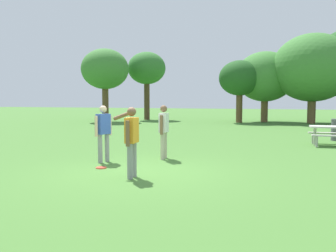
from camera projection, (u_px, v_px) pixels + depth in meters
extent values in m
plane|color=#447530|center=(140.00, 172.00, 8.86)|extent=(120.00, 120.00, 0.00)
cylinder|color=#B7AD93|center=(165.00, 145.00, 11.01)|extent=(0.13, 0.13, 0.82)
cylinder|color=#B7AD93|center=(163.00, 146.00, 10.76)|extent=(0.13, 0.13, 0.82)
cube|color=white|center=(164.00, 123.00, 10.83)|extent=(0.25, 0.39, 0.58)
sphere|color=brown|center=(164.00, 109.00, 10.80)|extent=(0.21, 0.21, 0.21)
cylinder|color=brown|center=(166.00, 124.00, 11.08)|extent=(0.09, 0.09, 0.58)
cylinder|color=brown|center=(161.00, 125.00, 10.58)|extent=(0.09, 0.09, 0.58)
cylinder|color=gray|center=(130.00, 161.00, 8.11)|extent=(0.13, 0.13, 0.82)
cylinder|color=gray|center=(134.00, 159.00, 8.36)|extent=(0.13, 0.13, 0.82)
cube|color=orange|center=(132.00, 130.00, 8.18)|extent=(0.25, 0.39, 0.58)
sphere|color=brown|center=(132.00, 112.00, 8.15)|extent=(0.21, 0.21, 0.21)
cylinder|color=brown|center=(128.00, 133.00, 7.93)|extent=(0.09, 0.09, 0.58)
cylinder|color=brown|center=(125.00, 115.00, 8.47)|extent=(0.58, 0.13, 0.28)
cylinder|color=gray|center=(107.00, 148.00, 10.38)|extent=(0.13, 0.13, 0.82)
cylinder|color=gray|center=(100.00, 149.00, 10.18)|extent=(0.13, 0.13, 0.82)
cube|color=#3856B7|center=(103.00, 124.00, 10.23)|extent=(0.34, 0.43, 0.58)
sphere|color=beige|center=(103.00, 109.00, 10.20)|extent=(0.21, 0.21, 0.21)
cylinder|color=beige|center=(110.00, 125.00, 10.44)|extent=(0.09, 0.09, 0.58)
cylinder|color=beige|center=(96.00, 126.00, 10.03)|extent=(0.09, 0.09, 0.58)
cylinder|color=#E04733|center=(101.00, 168.00, 9.42)|extent=(0.29, 0.29, 0.03)
cube|color=beige|center=(333.00, 127.00, 13.94)|extent=(1.74, 0.86, 0.06)
cube|color=#B6B2A8|center=(336.00, 136.00, 13.40)|extent=(1.71, 0.36, 0.05)
cube|color=#B6B2A8|center=(330.00, 133.00, 14.52)|extent=(1.71, 0.36, 0.05)
cylinder|color=#B6B2A8|center=(315.00, 136.00, 14.14)|extent=(0.11, 0.11, 0.71)
cylinder|color=#B6B2A8|center=(317.00, 142.00, 13.59)|extent=(0.09, 0.09, 0.41)
cylinder|color=#B6B2A8|center=(313.00, 138.00, 14.71)|extent=(0.09, 0.09, 0.41)
cylinder|color=brown|center=(105.00, 102.00, 29.01)|extent=(0.51, 0.51, 3.21)
ellipsoid|color=#3D7A33|center=(105.00, 69.00, 28.81)|extent=(3.83, 3.83, 3.26)
cylinder|color=#4C3823|center=(147.00, 99.00, 31.65)|extent=(0.49, 0.49, 3.64)
ellipsoid|color=#33702D|center=(147.00, 68.00, 31.44)|extent=(3.34, 3.34, 2.84)
cylinder|color=brown|center=(239.00, 106.00, 27.74)|extent=(0.49, 0.49, 2.58)
ellipsoid|color=#21511E|center=(240.00, 78.00, 27.58)|extent=(3.21, 3.21, 2.73)
cylinder|color=brown|center=(264.00, 107.00, 28.50)|extent=(0.55, 0.55, 2.33)
ellipsoid|color=#3D7A33|center=(265.00, 77.00, 28.32)|extent=(4.66, 4.66, 3.96)
cylinder|color=brown|center=(312.00, 107.00, 26.72)|extent=(0.60, 0.60, 2.53)
ellipsoid|color=#3D7A33|center=(313.00, 68.00, 26.50)|extent=(5.94, 5.94, 5.05)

